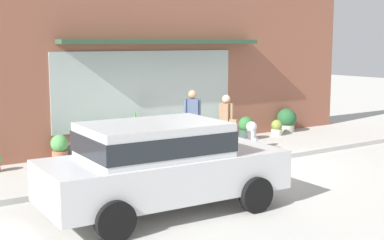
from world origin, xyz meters
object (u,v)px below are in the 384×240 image
pedestrian_with_handbag (227,120)px  potted_plant_trailing_edge (60,148)px  potted_plant_by_entrance (98,138)px  potted_plant_window_left (277,128)px  fire_hydrant (251,137)px  pedestrian_passerby (192,117)px  potted_plant_near_hydrant (287,120)px  potted_plant_low_front (135,132)px  potted_plant_doorstep (246,128)px  parked_car_silver (160,162)px

pedestrian_with_handbag → potted_plant_trailing_edge: bearing=-122.7°
potted_plant_by_entrance → pedestrian_with_handbag: bearing=-32.0°
pedestrian_with_handbag → potted_plant_window_left: 3.51m
fire_hydrant → pedestrian_passerby: pedestrian_passerby is taller
potted_plant_trailing_edge → potted_plant_near_hydrant: bearing=0.8°
potted_plant_low_front → potted_plant_by_entrance: (-1.00, 0.17, -0.10)m
fire_hydrant → potted_plant_window_left: fire_hydrant is taller
potted_plant_low_front → potted_plant_by_entrance: potted_plant_low_front is taller
potted_plant_doorstep → potted_plant_low_front: (-3.66, 0.26, 0.19)m
pedestrian_passerby → potted_plant_near_hydrant: (4.55, 1.13, -0.59)m
potted_plant_by_entrance → pedestrian_passerby: bearing=-28.0°
parked_car_silver → potted_plant_by_entrance: bearing=80.4°
potted_plant_doorstep → potted_plant_by_entrance: potted_plant_by_entrance is taller
potted_plant_trailing_edge → potted_plant_by_entrance: 1.12m
pedestrian_passerby → potted_plant_near_hydrant: pedestrian_passerby is taller
fire_hydrant → potted_plant_doorstep: 1.91m
potted_plant_trailing_edge → potted_plant_doorstep: bearing=-2.9°
potted_plant_doorstep → potted_plant_by_entrance: 4.67m
potted_plant_near_hydrant → potted_plant_low_front: size_ratio=0.68×
potted_plant_trailing_edge → fire_hydrant: bearing=-21.7°
fire_hydrant → potted_plant_near_hydrant: 3.74m
potted_plant_near_hydrant → potted_plant_by_entrance: potted_plant_by_entrance is taller
pedestrian_passerby → potted_plant_by_entrance: 2.53m
pedestrian_with_handbag → parked_car_silver: parked_car_silver is taller
potted_plant_doorstep → potted_plant_window_left: potted_plant_doorstep is taller
potted_plant_doorstep → potted_plant_near_hydrant: 2.12m
pedestrian_with_handbag → potted_plant_doorstep: 2.32m
fire_hydrant → pedestrian_with_handbag: pedestrian_with_handbag is taller
potted_plant_window_left → fire_hydrant: bearing=-146.3°
fire_hydrant → parked_car_silver: bearing=-147.1°
pedestrian_with_handbag → potted_plant_near_hydrant: pedestrian_with_handbag is taller
potted_plant_trailing_edge → potted_plant_window_left: potted_plant_trailing_edge is taller
pedestrian_passerby → potted_plant_low_front: pedestrian_passerby is taller
pedestrian_passerby → potted_plant_by_entrance: bearing=177.5°
potted_plant_window_left → potted_plant_by_entrance: 6.00m
pedestrian_passerby → parked_car_silver: pedestrian_passerby is taller
parked_car_silver → potted_plant_doorstep: parked_car_silver is taller
pedestrian_with_handbag → potted_plant_doorstep: (1.80, 1.35, -0.54)m
potted_plant_window_left → potted_plant_by_entrance: size_ratio=0.62×
pedestrian_with_handbag → potted_plant_window_left: size_ratio=3.14×
fire_hydrant → pedestrian_passerby: bearing=148.7°
pedestrian_passerby → parked_car_silver: size_ratio=0.39×
fire_hydrant → potted_plant_trailing_edge: 5.00m
potted_plant_near_hydrant → potted_plant_trailing_edge: 7.84m
potted_plant_doorstep → potted_plant_window_left: (1.33, 0.07, -0.12)m
fire_hydrant → potted_plant_by_entrance: 4.06m
pedestrian_with_handbag → potted_plant_low_front: pedestrian_with_handbag is taller
potted_plant_trailing_edge → pedestrian_with_handbag: bearing=-22.5°
potted_plant_doorstep → potted_plant_window_left: size_ratio=1.43×
potted_plant_doorstep → potted_plant_trailing_edge: bearing=177.1°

